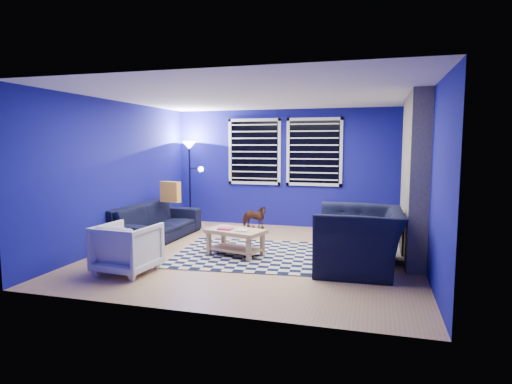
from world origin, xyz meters
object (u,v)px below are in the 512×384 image
tv (412,164)px  rocking_horse (254,217)px  armchair_big (359,240)px  cabinet (347,221)px  sofa (154,222)px  floor_lamp (190,156)px  armchair_bent (127,248)px  coffee_table (235,237)px

tv → rocking_horse: bearing=-173.1°
armchair_big → cabinet: armchair_big is taller
sofa → floor_lamp: (-0.03, 1.72, 1.16)m
sofa → floor_lamp: bearing=2.3°
sofa → rocking_horse: 1.98m
rocking_horse → floor_lamp: floor_lamp is taller
rocking_horse → sofa: bearing=135.5°
armchair_bent → armchair_big: bearing=-157.8°
sofa → armchair_bent: armchair_bent is taller
armchair_bent → coffee_table: bearing=-128.8°
armchair_bent → cabinet: size_ratio=1.08×
tv → sofa: tv is taller
tv → armchair_bent: 5.30m
coffee_table → armchair_bent: bearing=-133.2°
rocking_horse → floor_lamp: 2.07m
armchair_big → armchair_bent: (-3.06, -0.98, -0.09)m
rocking_horse → armchair_big: bearing=-126.1°
sofa → armchair_big: bearing=-102.3°
armchair_big → cabinet: (-0.32, 2.45, -0.17)m
cabinet → rocking_horse: bearing=172.9°
coffee_table → cabinet: cabinet is taller
tv → sofa: 4.92m
armchair_big → floor_lamp: 4.69m
tv → armchair_bent: size_ratio=1.33×
tv → coffee_table: 3.69m
rocking_horse → coffee_table: rocking_horse is taller
armchair_bent → rocking_horse: bearing=-102.4°
floor_lamp → cabinet: bearing=-2.9°
armchair_big → floor_lamp: (-3.74, 2.62, 1.06)m
floor_lamp → coffee_table: bearing=-52.4°
armchair_bent → floor_lamp: 3.85m
sofa → armchair_big: (3.71, -0.90, 0.10)m
tv → floor_lamp: size_ratio=0.55×
armchair_bent → coffee_table: (1.15, 1.23, -0.03)m
tv → sofa: (-4.55, -1.55, -1.07)m
armchair_bent → sofa: bearing=-66.6°
floor_lamp → rocking_horse: bearing=-18.3°
rocking_horse → cabinet: 1.84m
tv → armchair_big: (-0.84, -2.45, -0.97)m
sofa → rocking_horse: (1.58, 1.19, -0.03)m
coffee_table → floor_lamp: (-1.83, 2.38, 1.19)m
floor_lamp → sofa: bearing=-89.0°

